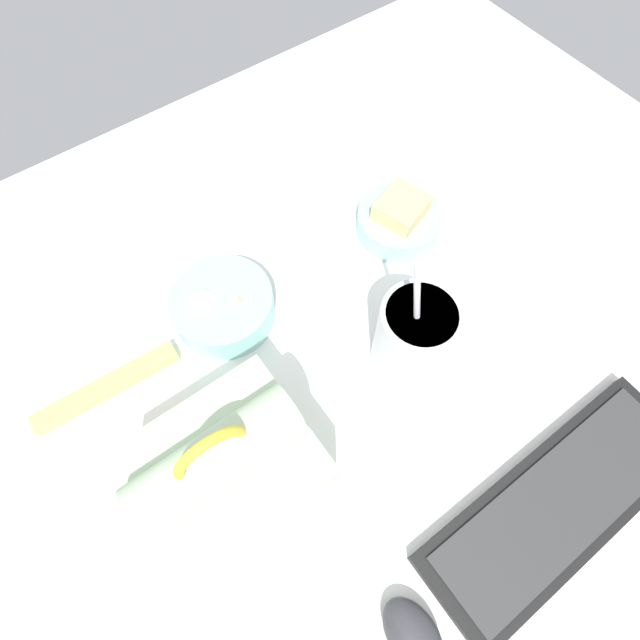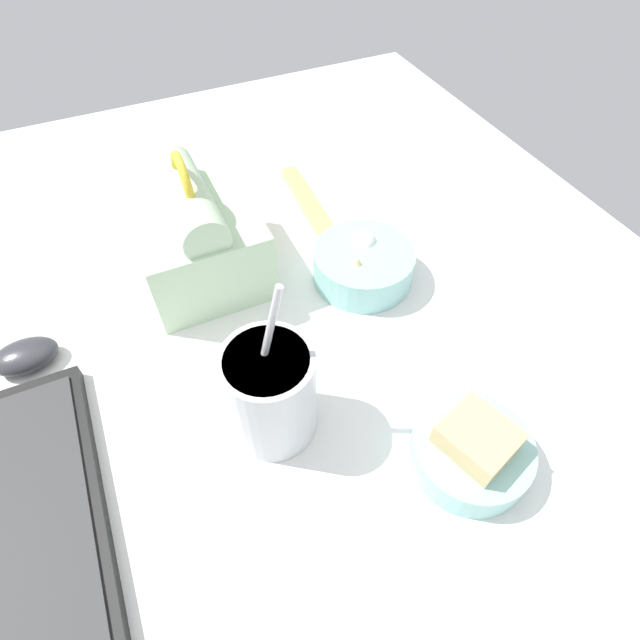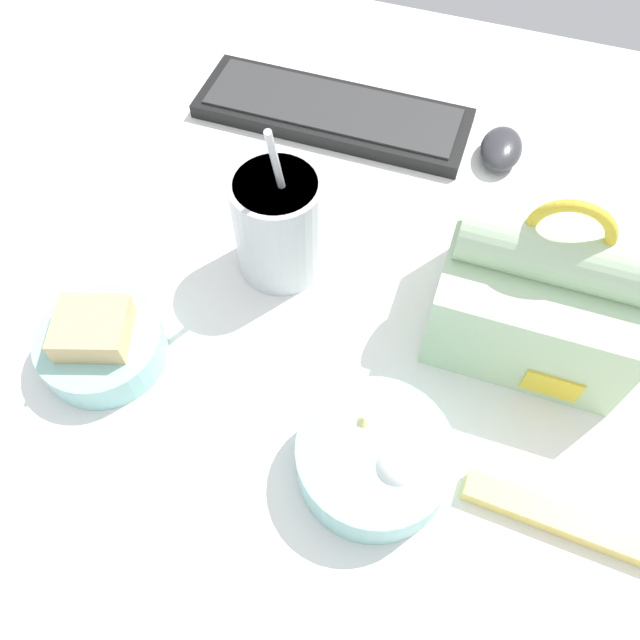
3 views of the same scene
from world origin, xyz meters
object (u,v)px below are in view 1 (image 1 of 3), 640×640
at_px(computer_mouse, 413,635).
at_px(lunch_bag, 226,470).
at_px(bento_bowl_sandwich, 399,220).
at_px(soup_cup, 414,336).
at_px(keyboard, 559,503).
at_px(chopstick_case, 107,387).
at_px(bento_bowl_snacks, 223,306).

bearing_deg(computer_mouse, lunch_bag, -74.29).
bearing_deg(bento_bowl_sandwich, soup_cup, 53.26).
height_order(lunch_bag, soup_cup, soup_cup).
relative_size(keyboard, computer_mouse, 4.67).
distance_m(bento_bowl_sandwich, computer_mouse, 0.50).
relative_size(bento_bowl_sandwich, chopstick_case, 0.65).
distance_m(soup_cup, computer_mouse, 0.31).
xyz_separation_m(soup_cup, chopstick_case, (0.33, -0.18, -0.05)).
bearing_deg(soup_cup, bento_bowl_snacks, -50.27).
distance_m(lunch_bag, computer_mouse, 0.24).
xyz_separation_m(bento_bowl_snacks, computer_mouse, (0.04, 0.42, -0.01)).
height_order(lunch_bag, chopstick_case, lunch_bag).
height_order(bento_bowl_snacks, computer_mouse, bento_bowl_snacks).
bearing_deg(bento_bowl_snacks, chopstick_case, 1.38).
distance_m(soup_cup, chopstick_case, 0.38).
relative_size(bento_bowl_snacks, chopstick_case, 0.72).
bearing_deg(keyboard, lunch_bag, -39.96).
distance_m(keyboard, lunch_bag, 0.36).
height_order(keyboard, bento_bowl_snacks, bento_bowl_snacks).
distance_m(bento_bowl_snacks, chopstick_case, 0.17).
height_order(keyboard, lunch_bag, lunch_bag).
xyz_separation_m(keyboard, lunch_bag, (0.28, -0.23, 0.05)).
distance_m(keyboard, computer_mouse, 0.21).
height_order(bento_bowl_sandwich, bento_bowl_snacks, bento_bowl_sandwich).
distance_m(keyboard, bento_bowl_snacks, 0.46).
bearing_deg(bento_bowl_sandwich, bento_bowl_snacks, -5.16).
bearing_deg(lunch_bag, soup_cup, -179.40).
relative_size(keyboard, bento_bowl_snacks, 2.58).
relative_size(bento_bowl_sandwich, computer_mouse, 1.63).
relative_size(lunch_bag, bento_bowl_snacks, 1.36).
height_order(bento_bowl_snacks, chopstick_case, bento_bowl_snacks).
bearing_deg(bento_bowl_sandwich, lunch_bag, 23.53).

